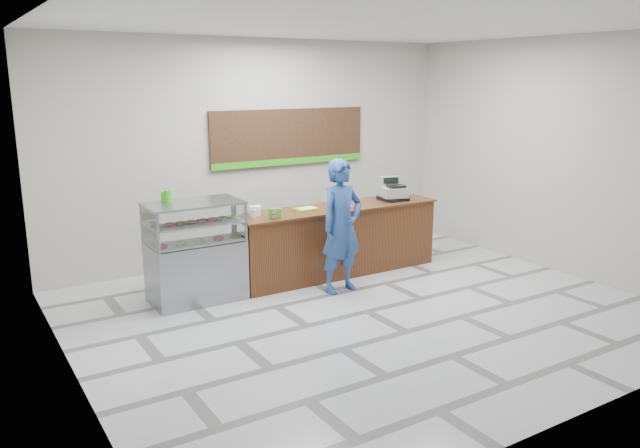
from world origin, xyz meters
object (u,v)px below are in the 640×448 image
serving_tray (306,209)px  sales_counter (337,240)px  customer (342,226)px  cash_register (393,191)px  display_case (195,251)px

serving_tray → sales_counter: bearing=-10.6°
customer → cash_register: bearing=19.3°
customer → sales_counter: bearing=55.2°
sales_counter → cash_register: cash_register is taller
serving_tray → customer: 0.78m
sales_counter → serving_tray: size_ratio=8.93×
serving_tray → customer: (0.12, -0.76, -0.12)m
display_case → cash_register: 3.28m
cash_register → serving_tray: 1.53m
sales_counter → cash_register: 1.21m
sales_counter → serving_tray: serving_tray is taller
cash_register → customer: (-1.40, -0.67, -0.24)m
display_case → cash_register: size_ratio=2.75×
sales_counter → display_case: display_case is taller
customer → display_case: bearing=153.3°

